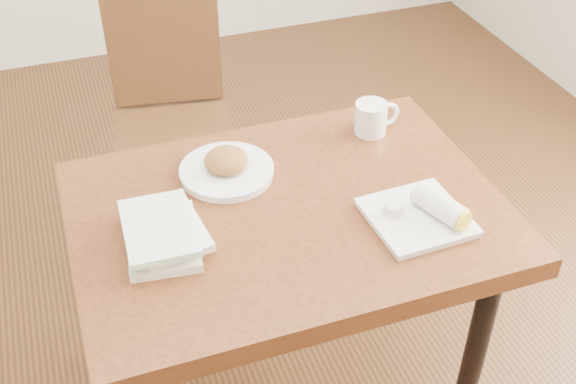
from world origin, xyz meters
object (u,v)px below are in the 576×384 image
object	(u,v)px
table	(288,234)
book_stack	(163,233)
plate_scone	(226,167)
coffee_mug	(372,117)
chair_far	(170,104)
plate_burrito	(424,213)

from	to	relation	value
table	book_stack	bearing A→B (deg)	-175.33
book_stack	table	bearing A→B (deg)	4.67
plate_scone	coffee_mug	world-z (taller)	coffee_mug
table	chair_far	distance (m)	0.95
table	plate_scone	size ratio (longest dim) A/B	4.26
plate_burrito	chair_far	bearing A→B (deg)	111.11
chair_far	book_stack	distance (m)	1.01
chair_far	coffee_mug	bearing A→B (deg)	-55.48
chair_far	plate_burrito	world-z (taller)	chair_far
plate_scone	plate_burrito	xyz separation A→B (m)	(0.41, -0.35, -0.00)
plate_scone	book_stack	bearing A→B (deg)	-135.45
table	plate_scone	world-z (taller)	plate_scone
table	chair_far	xyz separation A→B (m)	(-0.12, 0.93, -0.11)
book_stack	plate_burrito	bearing A→B (deg)	-12.19
chair_far	book_stack	bearing A→B (deg)	-101.81
plate_scone	plate_burrito	size ratio (longest dim) A/B	1.05
plate_scone	plate_burrito	bearing A→B (deg)	-40.34
table	plate_scone	bearing A→B (deg)	120.46
plate_burrito	table	bearing A→B (deg)	151.68
table	plate_burrito	size ratio (longest dim) A/B	4.46
coffee_mug	book_stack	distance (m)	0.72
table	plate_burrito	distance (m)	0.36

